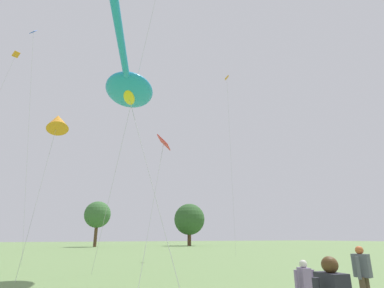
% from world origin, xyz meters
% --- Properties ---
extents(big_show_kite, '(4.99, 10.58, 11.02)m').
position_xyz_m(big_show_kite, '(-2.40, 13.40, 10.51)').
color(big_show_kite, '#1E8CBF').
rests_on(big_show_kite, ground).
extents(person_redhead_woman, '(0.60, 0.49, 1.72)m').
position_xyz_m(person_redhead_woman, '(2.29, 3.22, 0.99)').
color(person_redhead_woman, '#473828').
rests_on(person_redhead_woman, ground).
extents(person_dark_jacket, '(0.49, 0.42, 1.43)m').
position_xyz_m(person_dark_jacket, '(-0.25, 2.94, 0.83)').
color(person_dark_jacket, '#473828').
rests_on(person_dark_jacket, ground).
extents(small_kite_tiny_distant, '(2.23, 1.29, 19.66)m').
position_xyz_m(small_kite_tiny_distant, '(-8.63, 23.60, 16.45)').
color(small_kite_tiny_distant, blue).
rests_on(small_kite_tiny_distant, ground).
extents(small_kite_delta_white, '(1.53, 1.75, 20.81)m').
position_xyz_m(small_kite_delta_white, '(12.08, 24.52, 17.96)').
color(small_kite_delta_white, orange).
rests_on(small_kite_delta_white, ground).
extents(small_kite_diamond_red, '(1.56, 2.61, 9.32)m').
position_xyz_m(small_kite_diamond_red, '(-6.02, 15.60, 8.55)').
color(small_kite_diamond_red, orange).
rests_on(small_kite_diamond_red, ground).
extents(small_kite_box_yellow, '(2.92, 1.11, 16.81)m').
position_xyz_m(small_kite_box_yellow, '(-10.17, 22.93, 14.28)').
color(small_kite_box_yellow, orange).
rests_on(small_kite_box_yellow, ground).
extents(small_kite_streamer_purple, '(2.01, 2.69, 6.49)m').
position_xyz_m(small_kite_streamer_purple, '(-1.60, 9.42, 5.92)').
color(small_kite_streamer_purple, red).
rests_on(small_kite_streamer_purple, ground).
extents(tree_pine_center, '(5.63, 5.63, 9.50)m').
position_xyz_m(tree_pine_center, '(4.89, 66.25, 6.64)').
color(tree_pine_center, '#513823').
rests_on(tree_pine_center, ground).
extents(tree_shrub_far, '(7.47, 7.47, 9.93)m').
position_xyz_m(tree_shrub_far, '(26.77, 65.60, 6.17)').
color(tree_shrub_far, '#513823').
rests_on(tree_shrub_far, ground).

